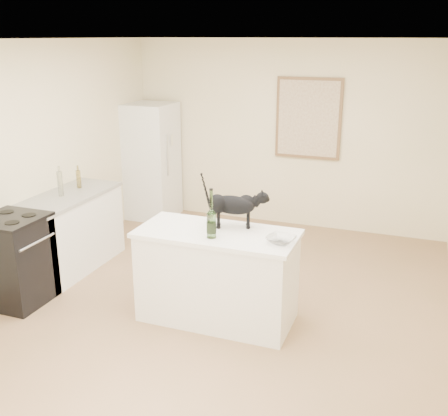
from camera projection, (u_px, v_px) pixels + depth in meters
floor at (215, 307)px, 5.43m from camera, size 5.50×5.50×0.00m
ceiling at (214, 39)px, 4.63m from camera, size 5.50×5.50×0.00m
wall_back at (287, 135)px, 7.48m from camera, size 4.50×0.00×4.50m
wall_front at (6, 324)px, 2.58m from camera, size 4.50×0.00×4.50m
wall_left at (22, 164)px, 5.78m from camera, size 0.00×5.50×5.50m
island_base at (217, 278)px, 5.09m from camera, size 1.44×0.67×0.86m
island_top at (217, 234)px, 4.95m from camera, size 1.50×0.70×0.04m
left_cabinets at (69, 233)px, 6.22m from camera, size 0.60×1.40×0.86m
left_countertop at (66, 197)px, 6.08m from camera, size 0.62×1.44×0.04m
stove at (15, 261)px, 5.41m from camera, size 0.60×0.60×0.90m
fridge at (151, 161)px, 7.91m from camera, size 0.68×0.68×1.70m
artwork_frame at (308, 118)px, 7.27m from camera, size 0.90×0.03×1.10m
artwork_canvas at (308, 119)px, 7.25m from camera, size 0.82×0.00×1.02m
black_cat at (232, 207)px, 5.00m from camera, size 0.58×0.35×0.39m
wine_bottle at (211, 216)px, 4.73m from camera, size 0.10×0.10×0.40m
glass_bowl at (281, 240)px, 4.65m from camera, size 0.29×0.29×0.06m
fridge_paper at (172, 140)px, 7.72m from camera, size 0.03×0.13×0.16m
counter_bottle_cluster at (68, 182)px, 6.12m from camera, size 0.07×0.42×0.28m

